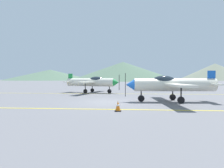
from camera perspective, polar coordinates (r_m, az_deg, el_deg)
name	(u,v)px	position (r m, az deg, el deg)	size (l,w,h in m)	color
ground_plane	(108,102)	(14.42, -1.15, -5.53)	(400.00, 400.00, 0.00)	slate
apron_line_near	(103,109)	(11.14, -2.84, -7.69)	(80.00, 0.16, 0.01)	yellow
apron_line_far	(115,94)	(21.99, 0.80, -2.98)	(80.00, 0.16, 0.01)	yellow
airplane_near	(171,84)	(15.19, 17.45, -0.09)	(7.01, 8.07, 2.42)	silver
airplane_mid	(92,82)	(23.51, -6.05, 0.63)	(7.07, 8.03, 2.42)	silver
traffic_cone_front	(118,106)	(10.47, 1.82, -6.72)	(0.36, 0.36, 0.59)	black
hill_left	(50,75)	(176.51, -18.29, 2.64)	(77.48, 77.48, 9.34)	#4C6651
hill_centerleft	(123,71)	(132.70, 3.37, 3.88)	(75.62, 75.62, 13.26)	#4C6651
hill_centerright	(215,72)	(175.82, 28.77, 3.24)	(58.81, 58.81, 13.82)	slate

